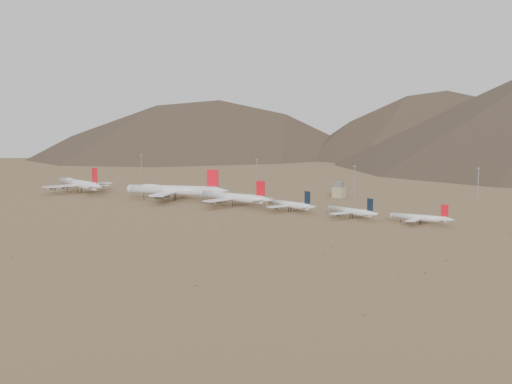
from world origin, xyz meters
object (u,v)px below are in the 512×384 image
Objects in this scene: widebody_west at (79,184)px; narrowbody_b at (352,211)px; narrowbody_a at (290,204)px; widebody_centre at (174,190)px; widebody_east at (233,197)px; control_tower at (339,191)px.

widebody_west is 1.77× the size of narrowbody_b.
narrowbody_b is (242.10, -9.32, -3.03)m from widebody_west.
widebody_west reaches higher than narrowbody_a.
widebody_centre is 1.19× the size of widebody_east.
control_tower is at bearing 23.50° from widebody_centre.
narrowbody_b is (92.45, -7.51, -2.09)m from widebody_east.
widebody_east is at bearing -163.97° from narrowbody_a.
widebody_west is 149.66m from widebody_east.
widebody_centre is at bearing -175.80° from widebody_east.
widebody_centre reaches higher than narrowbody_a.
widebody_east reaches higher than narrowbody_a.
widebody_east is 5.34× the size of control_tower.
narrowbody_a is at bearing 17.20° from widebody_west.
control_tower is (93.09, 82.55, -2.77)m from widebody_centre.
widebody_west reaches higher than control_tower.
narrowbody_b reaches higher than control_tower.
widebody_west is at bearing -174.10° from widebody_east.
widebody_west is 196.04m from narrowbody_a.
widebody_centre reaches higher than widebody_east.
narrowbody_b is at bearing 1.94° from widebody_east.
narrowbody_b is at bearing 16.15° from widebody_west.
control_tower is (-52.91, 92.30, 0.84)m from narrowbody_b.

